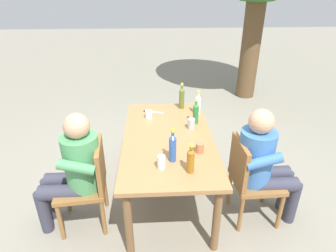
# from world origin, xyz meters

# --- Properties ---
(ground_plane) EXTENTS (24.00, 24.00, 0.00)m
(ground_plane) POSITION_xyz_m (0.00, 0.00, 0.00)
(ground_plane) COLOR gray
(dining_table) EXTENTS (1.69, 0.90, 0.73)m
(dining_table) POSITION_xyz_m (0.00, 0.00, 0.64)
(dining_table) COLOR #A37547
(dining_table) RESTS_ON ground_plane
(chair_near_right) EXTENTS (0.48, 0.48, 0.87)m
(chair_near_right) POSITION_xyz_m (0.37, -0.75, 0.49)
(chair_near_right) COLOR olive
(chair_near_right) RESTS_ON ground_plane
(chair_far_right) EXTENTS (0.46, 0.46, 0.87)m
(chair_far_right) POSITION_xyz_m (0.38, 0.75, 0.49)
(chair_far_right) COLOR olive
(chair_far_right) RESTS_ON ground_plane
(person_in_white_shirt) EXTENTS (0.47, 0.61, 1.18)m
(person_in_white_shirt) POSITION_xyz_m (0.38, -0.86, 0.66)
(person_in_white_shirt) COLOR #4C935B
(person_in_white_shirt) RESTS_ON ground_plane
(person_in_plaid_shirt) EXTENTS (0.47, 0.61, 1.18)m
(person_in_plaid_shirt) POSITION_xyz_m (0.38, 0.86, 0.66)
(person_in_plaid_shirt) COLOR #3D70B2
(person_in_plaid_shirt) RESTS_ON ground_plane
(bottle_clear) EXTENTS (0.06, 0.06, 0.28)m
(bottle_clear) POSITION_xyz_m (-0.53, 0.38, 0.85)
(bottle_clear) COLOR white
(bottle_clear) RESTS_ON dining_table
(bottle_green) EXTENTS (0.06, 0.06, 0.28)m
(bottle_green) POSITION_xyz_m (-0.29, 0.32, 0.85)
(bottle_green) COLOR #287A38
(bottle_green) RESTS_ON dining_table
(bottle_blue) EXTENTS (0.06, 0.06, 0.31)m
(bottle_blue) POSITION_xyz_m (0.43, 0.02, 0.86)
(bottle_blue) COLOR #2D56A3
(bottle_blue) RESTS_ON dining_table
(bottle_olive) EXTENTS (0.06, 0.06, 0.32)m
(bottle_olive) POSITION_xyz_m (-0.71, 0.20, 0.87)
(bottle_olive) COLOR #566623
(bottle_olive) RESTS_ON dining_table
(bottle_amber) EXTENTS (0.06, 0.06, 0.26)m
(bottle_amber) POSITION_xyz_m (0.60, 0.15, 0.84)
(bottle_amber) COLOR #996019
(bottle_amber) RESTS_ON dining_table
(cup_terracotta) EXTENTS (0.07, 0.07, 0.09)m
(cup_terracotta) POSITION_xyz_m (0.31, 0.27, 0.78)
(cup_terracotta) COLOR #BC6B47
(cup_terracotta) RESTS_ON dining_table
(cup_white) EXTENTS (0.08, 0.08, 0.09)m
(cup_white) POSITION_xyz_m (-0.45, -0.20, 0.77)
(cup_white) COLOR white
(cup_white) RESTS_ON dining_table
(cup_glass) EXTENTS (0.07, 0.07, 0.12)m
(cup_glass) POSITION_xyz_m (0.54, -0.08, 0.79)
(cup_glass) COLOR silver
(cup_glass) RESTS_ON dining_table
(cup_steel) EXTENTS (0.07, 0.07, 0.11)m
(cup_steel) POSITION_xyz_m (-0.16, 0.26, 0.79)
(cup_steel) COLOR #B2B7BC
(cup_steel) RESTS_ON dining_table
(table_knife) EXTENTS (0.08, 0.24, 0.01)m
(table_knife) POSITION_xyz_m (-0.60, -0.16, 0.73)
(table_knife) COLOR silver
(table_knife) RESTS_ON dining_table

